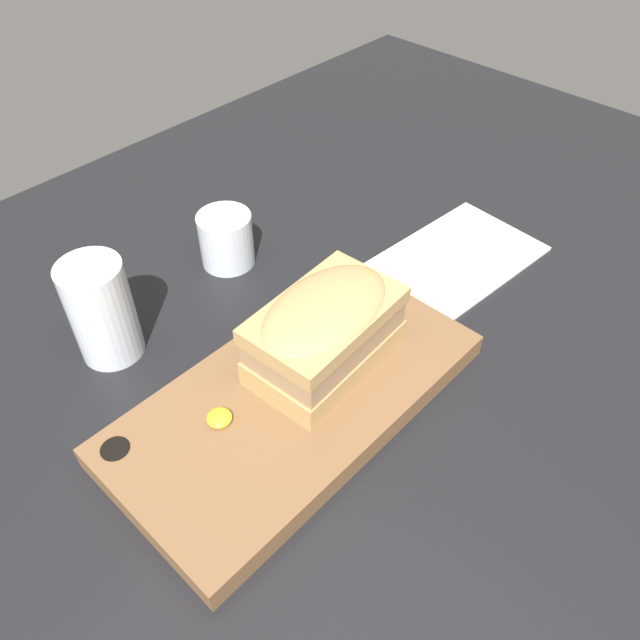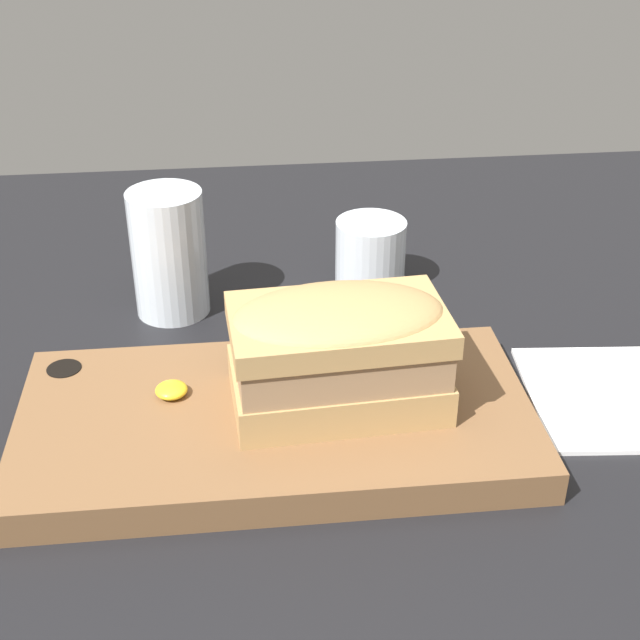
{
  "view_description": "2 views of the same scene",
  "coord_description": "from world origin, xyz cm",
  "px_view_note": "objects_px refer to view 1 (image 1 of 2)",
  "views": [
    {
      "loc": [
        -33.53,
        -26.15,
        53.61
      ],
      "look_at": [
        -1.49,
        4.03,
        10.55
      ],
      "focal_mm": 35.0,
      "sensor_mm": 36.0,
      "label": 1
    },
    {
      "loc": [
        -8.62,
        -51.16,
        44.21
      ],
      "look_at": [
        -2.33,
        6.77,
        9.99
      ],
      "focal_mm": 50.0,
      "sensor_mm": 36.0,
      "label": 2
    }
  ],
  "objects_px": {
    "water_glass": "(103,316)",
    "napkin": "(457,258)",
    "wine_glass": "(226,241)",
    "sandwich": "(325,329)",
    "serving_board": "(295,397)"
  },
  "relations": [
    {
      "from": "serving_board",
      "to": "napkin",
      "type": "distance_m",
      "value": 0.32
    },
    {
      "from": "serving_board",
      "to": "water_glass",
      "type": "xyz_separation_m",
      "value": [
        -0.08,
        0.21,
        0.04
      ]
    },
    {
      "from": "sandwich",
      "to": "water_glass",
      "type": "height_order",
      "value": "water_glass"
    },
    {
      "from": "wine_glass",
      "to": "napkin",
      "type": "xyz_separation_m",
      "value": [
        0.21,
        -0.22,
        -0.03
      ]
    },
    {
      "from": "sandwich",
      "to": "water_glass",
      "type": "distance_m",
      "value": 0.24
    },
    {
      "from": "water_glass",
      "to": "wine_glass",
      "type": "relative_size",
      "value": 1.71
    },
    {
      "from": "water_glass",
      "to": "napkin",
      "type": "bearing_deg",
      "value": -25.2
    },
    {
      "from": "wine_glass",
      "to": "napkin",
      "type": "bearing_deg",
      "value": -45.93
    },
    {
      "from": "water_glass",
      "to": "wine_glass",
      "type": "bearing_deg",
      "value": 7.81
    },
    {
      "from": "sandwich",
      "to": "wine_glass",
      "type": "bearing_deg",
      "value": 75.05
    },
    {
      "from": "wine_glass",
      "to": "napkin",
      "type": "distance_m",
      "value": 0.3
    },
    {
      "from": "sandwich",
      "to": "water_glass",
      "type": "relative_size",
      "value": 1.35
    },
    {
      "from": "wine_glass",
      "to": "water_glass",
      "type": "bearing_deg",
      "value": -172.19
    },
    {
      "from": "serving_board",
      "to": "napkin",
      "type": "relative_size",
      "value": 1.68
    },
    {
      "from": "sandwich",
      "to": "napkin",
      "type": "height_order",
      "value": "sandwich"
    }
  ]
}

